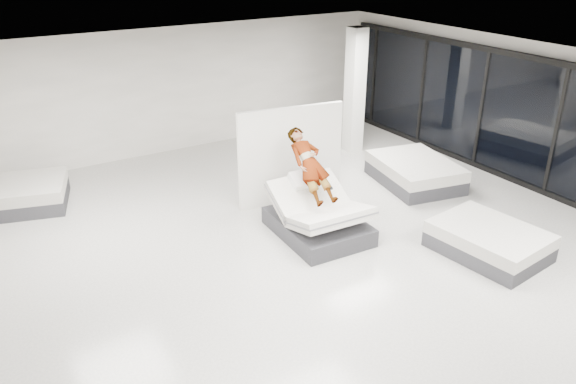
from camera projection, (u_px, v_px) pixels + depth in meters
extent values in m
plane|color=silver|center=(326.00, 269.00, 9.65)|extent=(14.00, 14.00, 0.00)
plane|color=#28282B|center=(332.00, 86.00, 8.32)|extent=(14.00, 14.00, 0.00)
cube|color=white|center=(171.00, 91.00, 14.41)|extent=(12.00, 0.04, 3.20)
cube|color=white|center=(561.00, 125.00, 11.83)|extent=(0.04, 14.00, 3.20)
cube|color=#323337|center=(318.00, 226.00, 10.72)|extent=(1.53, 1.98, 0.34)
cube|color=white|center=(308.00, 196.00, 10.81)|extent=(1.48, 1.01, 0.65)
cube|color=slate|center=(308.00, 196.00, 10.81)|extent=(1.50, 0.94, 0.50)
cube|color=white|center=(331.00, 217.00, 10.21)|extent=(1.48, 1.05, 0.45)
cube|color=slate|center=(331.00, 217.00, 10.21)|extent=(1.50, 1.02, 0.28)
cube|color=white|center=(304.00, 179.00, 10.83)|extent=(0.55, 0.43, 0.30)
imported|color=slate|center=(310.00, 173.00, 10.55)|extent=(0.67, 1.39, 1.56)
cube|color=black|center=(330.00, 187.00, 10.45)|extent=(0.06, 0.14, 0.08)
cube|color=white|center=(291.00, 156.00, 11.72)|extent=(2.29, 0.46, 2.09)
cube|color=#323337|center=(414.00, 177.00, 12.95)|extent=(1.89, 2.29, 0.31)
cube|color=white|center=(415.00, 166.00, 12.83)|extent=(1.89, 2.29, 0.25)
cube|color=#323337|center=(488.00, 247.00, 10.08)|extent=(1.60, 2.01, 0.28)
cube|color=white|center=(490.00, 234.00, 9.97)|extent=(1.60, 2.01, 0.23)
cube|color=#323337|center=(17.00, 201.00, 11.81)|extent=(2.32, 1.98, 0.30)
cube|color=white|center=(14.00, 189.00, 11.70)|extent=(2.32, 1.98, 0.25)
cube|color=silver|center=(355.00, 91.00, 14.37)|extent=(0.40, 0.40, 3.20)
cube|color=#1A202C|center=(557.00, 132.00, 11.85)|extent=(0.06, 13.40, 2.80)
cube|color=black|center=(544.00, 192.00, 12.43)|extent=(0.12, 13.40, 0.12)
cube|color=black|center=(571.00, 65.00, 11.26)|extent=(0.12, 13.40, 0.12)
cube|color=black|center=(557.00, 132.00, 11.85)|extent=(0.09, 0.08, 2.80)
cube|color=black|center=(482.00, 109.00, 13.40)|extent=(0.09, 0.08, 2.80)
cube|color=black|center=(423.00, 91.00, 14.95)|extent=(0.09, 0.08, 2.80)
cube|color=black|center=(375.00, 77.00, 16.50)|extent=(0.09, 0.08, 2.80)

